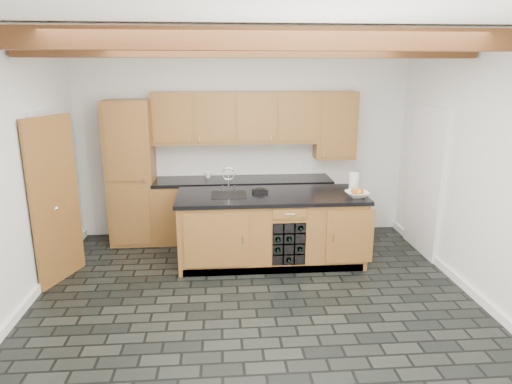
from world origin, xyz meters
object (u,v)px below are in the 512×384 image
(kitchen_scale, at_px, (260,191))
(paper_towel, at_px, (354,182))
(fruit_bowl, at_px, (357,194))
(island, at_px, (271,228))

(kitchen_scale, bearing_deg, paper_towel, -14.00)
(kitchen_scale, bearing_deg, fruit_bowl, -27.36)
(island, height_order, kitchen_scale, kitchen_scale)
(kitchen_scale, xyz_separation_m, paper_towel, (1.26, -0.02, 0.10))
(fruit_bowl, bearing_deg, paper_towel, 82.13)
(island, bearing_deg, fruit_bowl, -11.14)
(kitchen_scale, height_order, paper_towel, paper_towel)
(island, distance_m, fruit_bowl, 1.20)
(island, relative_size, kitchen_scale, 11.72)
(kitchen_scale, xyz_separation_m, fruit_bowl, (1.22, -0.31, 0.01))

